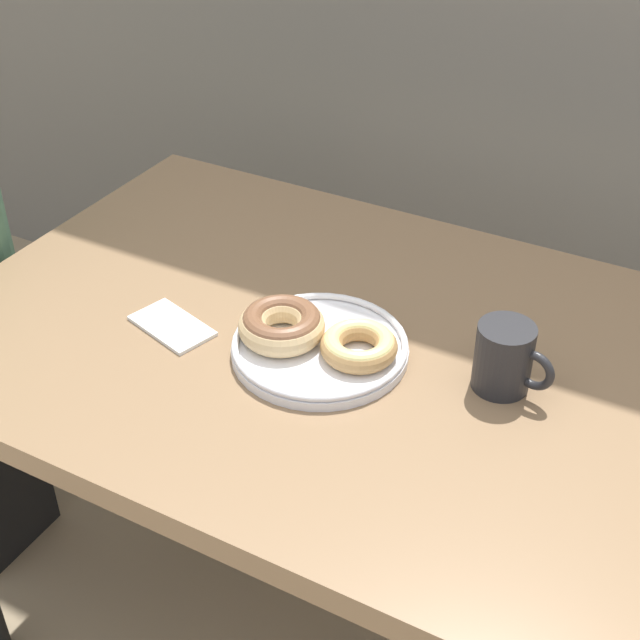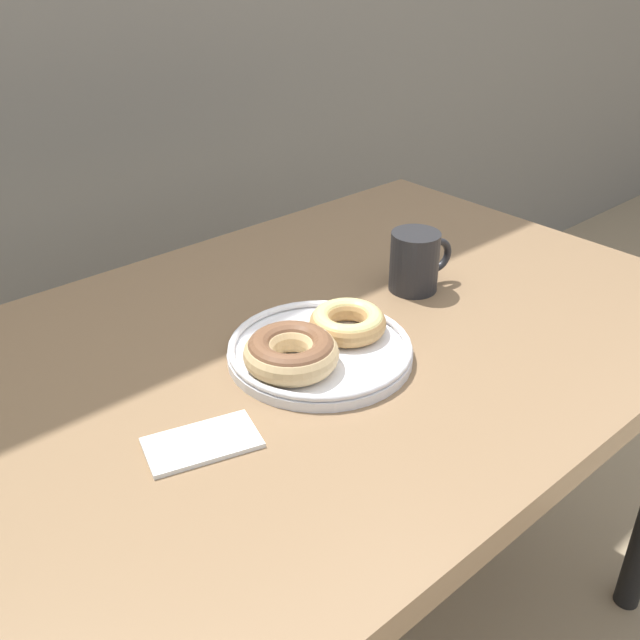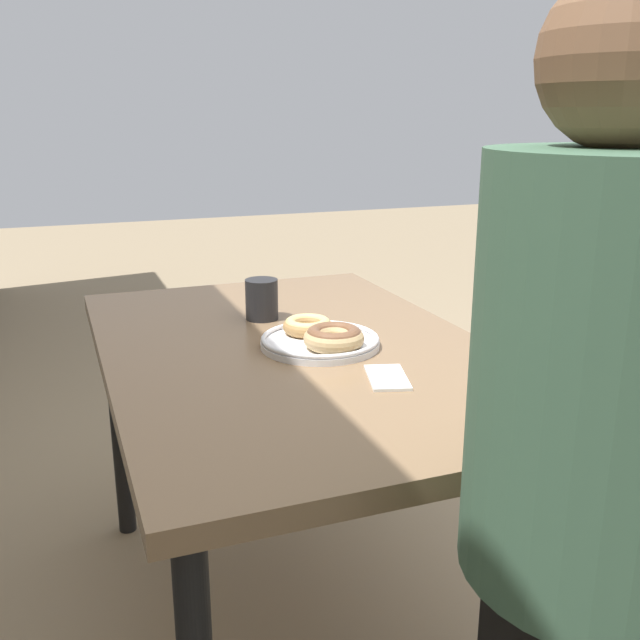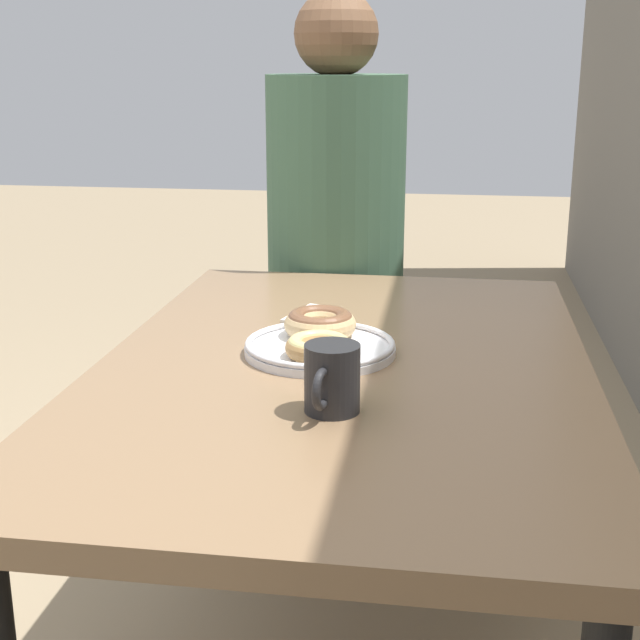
{
  "view_description": "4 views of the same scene",
  "coord_description": "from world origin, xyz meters",
  "px_view_note": "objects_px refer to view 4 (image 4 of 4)",
  "views": [
    {
      "loc": [
        0.46,
        -0.7,
        1.5
      ],
      "look_at": [
        -0.03,
        0.21,
        0.77
      ],
      "focal_mm": 50.0,
      "sensor_mm": 36.0,
      "label": 1
    },
    {
      "loc": [
        -0.58,
        -0.42,
        1.25
      ],
      "look_at": [
        -0.03,
        0.21,
        0.77
      ],
      "focal_mm": 40.0,
      "sensor_mm": 36.0,
      "label": 2
    },
    {
      "loc": [
        -1.4,
        0.73,
        1.2
      ],
      "look_at": [
        -0.03,
        0.21,
        0.77
      ],
      "focal_mm": 40.0,
      "sensor_mm": 36.0,
      "label": 3
    },
    {
      "loc": [
        1.39,
        0.42,
        1.19
      ],
      "look_at": [
        -0.03,
        0.21,
        0.77
      ],
      "focal_mm": 50.0,
      "sensor_mm": 36.0,
      "label": 4
    }
  ],
  "objects_px": {
    "person_figure": "(336,250)",
    "napkin": "(312,315)",
    "dining_table": "(344,401)",
    "coffee_mug": "(332,378)",
    "donut_plate": "(320,338)"
  },
  "relations": [
    {
      "from": "dining_table",
      "to": "napkin",
      "type": "xyz_separation_m",
      "value": [
        -0.26,
        -0.1,
        0.07
      ]
    },
    {
      "from": "dining_table",
      "to": "napkin",
      "type": "height_order",
      "value": "napkin"
    },
    {
      "from": "dining_table",
      "to": "person_figure",
      "type": "bearing_deg",
      "value": -171.39
    },
    {
      "from": "dining_table",
      "to": "coffee_mug",
      "type": "bearing_deg",
      "value": 2.28
    },
    {
      "from": "donut_plate",
      "to": "coffee_mug",
      "type": "xyz_separation_m",
      "value": [
        0.26,
        0.06,
        0.03
      ]
    },
    {
      "from": "person_figure",
      "to": "napkin",
      "type": "xyz_separation_m",
      "value": [
        0.55,
        0.03,
        -0.01
      ]
    },
    {
      "from": "person_figure",
      "to": "napkin",
      "type": "height_order",
      "value": "person_figure"
    },
    {
      "from": "dining_table",
      "to": "coffee_mug",
      "type": "distance_m",
      "value": 0.26
    },
    {
      "from": "donut_plate",
      "to": "napkin",
      "type": "bearing_deg",
      "value": -167.58
    },
    {
      "from": "person_figure",
      "to": "dining_table",
      "type": "bearing_deg",
      "value": 8.61
    },
    {
      "from": "coffee_mug",
      "to": "napkin",
      "type": "xyz_separation_m",
      "value": [
        -0.48,
        -0.1,
        -0.05
      ]
    },
    {
      "from": "coffee_mug",
      "to": "napkin",
      "type": "height_order",
      "value": "coffee_mug"
    },
    {
      "from": "dining_table",
      "to": "donut_plate",
      "type": "height_order",
      "value": "donut_plate"
    },
    {
      "from": "coffee_mug",
      "to": "dining_table",
      "type": "bearing_deg",
      "value": -177.72
    },
    {
      "from": "coffee_mug",
      "to": "person_figure",
      "type": "height_order",
      "value": "person_figure"
    }
  ]
}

